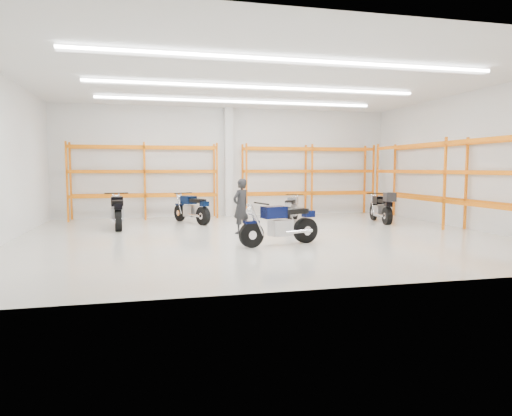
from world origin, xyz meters
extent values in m
plane|color=beige|center=(0.00, 0.00, 0.00)|extent=(14.00, 14.00, 0.00)
cube|color=silver|center=(0.00, 6.00, 2.25)|extent=(14.00, 0.02, 4.50)
cube|color=silver|center=(0.00, -6.00, 2.25)|extent=(14.00, 0.02, 4.50)
cube|color=silver|center=(7.00, 0.00, 2.25)|extent=(0.02, 12.00, 4.50)
cube|color=white|center=(0.00, 0.00, 4.50)|extent=(14.00, 12.00, 0.02)
cube|color=white|center=(0.00, -3.00, 4.40)|extent=(10.00, 0.22, 0.10)
cube|color=white|center=(0.00, 0.50, 4.40)|extent=(10.00, 0.22, 0.10)
cube|color=white|center=(0.00, 3.50, 4.40)|extent=(10.00, 0.22, 0.10)
cylinder|color=black|center=(-0.74, -1.87, 0.33)|extent=(0.66, 0.29, 0.65)
cylinder|color=black|center=(0.83, -1.46, 0.34)|extent=(0.70, 0.36, 0.67)
cylinder|color=silver|center=(-0.74, -1.87, 0.33)|extent=(0.25, 0.20, 0.22)
cylinder|color=silver|center=(0.83, -1.46, 0.34)|extent=(0.29, 0.27, 0.24)
cube|color=#09103C|center=(-0.74, -1.87, 0.65)|extent=(0.42, 0.26, 0.07)
cube|color=#B7B7BC|center=(0.08, -1.66, 0.46)|extent=(0.65, 0.52, 0.41)
cube|color=#A5A5AA|center=(0.48, -1.55, 0.35)|extent=(0.77, 0.32, 0.09)
cube|color=#09103C|center=(-0.11, -1.70, 0.87)|extent=(0.68, 0.51, 0.30)
cube|color=black|center=(0.48, -1.55, 0.87)|extent=(0.78, 0.50, 0.13)
cube|color=#09103C|center=(0.92, -1.44, 0.78)|extent=(0.33, 0.30, 0.17)
cylinder|color=black|center=(-0.47, -1.80, 1.11)|extent=(0.23, 0.75, 0.04)
sphere|color=silver|center=(-0.79, -1.88, 0.94)|extent=(0.21, 0.21, 0.21)
cylinder|color=silver|center=(0.56, -1.71, 0.35)|extent=(0.81, 0.30, 0.10)
cylinder|color=black|center=(-4.37, 3.67, 0.34)|extent=(0.20, 0.68, 0.67)
cylinder|color=black|center=(-4.21, 2.00, 0.35)|extent=(0.27, 0.71, 0.69)
cylinder|color=silver|center=(-4.37, 3.67, 0.34)|extent=(0.18, 0.24, 0.22)
cylinder|color=silver|center=(-4.21, 2.00, 0.35)|extent=(0.25, 0.27, 0.25)
cube|color=black|center=(-4.37, 3.67, 0.67)|extent=(0.21, 0.42, 0.07)
cube|color=#B7B7BC|center=(-4.29, 2.80, 0.47)|extent=(0.46, 0.62, 0.43)
cube|color=#A5A5AA|center=(-4.25, 2.38, 0.36)|extent=(0.21, 0.79, 0.09)
cube|color=black|center=(-4.31, 3.00, 0.90)|extent=(0.44, 0.66, 0.31)
cube|color=black|center=(-4.25, 2.38, 0.90)|extent=(0.41, 0.77, 0.13)
cube|color=black|center=(-4.20, 1.91, 0.81)|extent=(0.27, 0.31, 0.18)
cylinder|color=black|center=(-4.34, 3.38, 1.14)|extent=(0.78, 0.12, 0.04)
sphere|color=silver|center=(-4.38, 3.72, 0.96)|extent=(0.21, 0.21, 0.21)
cylinder|color=silver|center=(-4.42, 2.32, 0.36)|extent=(0.18, 0.85, 0.10)
cylinder|color=black|center=(-2.13, 4.39, 0.32)|extent=(0.40, 0.62, 0.63)
cylinder|color=black|center=(-1.41, 2.98, 0.33)|extent=(0.47, 0.67, 0.65)
cylinder|color=silver|center=(-2.13, 4.39, 0.32)|extent=(0.23, 0.26, 0.21)
cylinder|color=silver|center=(-1.41, 2.98, 0.33)|extent=(0.29, 0.30, 0.23)
cube|color=#051436|center=(-2.13, 4.39, 0.63)|extent=(0.31, 0.41, 0.06)
cube|color=#B7B7BC|center=(-1.76, 3.66, 0.44)|extent=(0.59, 0.66, 0.40)
cube|color=#A5A5AA|center=(-1.57, 3.30, 0.34)|extent=(0.45, 0.72, 0.08)
cube|color=#051436|center=(-1.84, 3.82, 0.84)|extent=(0.59, 0.69, 0.30)
cube|color=black|center=(-1.57, 3.30, 0.84)|extent=(0.60, 0.76, 0.13)
cube|color=#051436|center=(-1.37, 2.91, 0.76)|extent=(0.33, 0.35, 0.17)
cylinder|color=black|center=(-2.01, 4.14, 1.08)|extent=(0.67, 0.37, 0.04)
sphere|color=silver|center=(-2.15, 4.43, 0.91)|extent=(0.20, 0.20, 0.20)
cylinder|color=silver|center=(-1.70, 3.18, 0.34)|extent=(0.45, 0.75, 0.10)
cylinder|color=black|center=(2.33, 4.01, 0.29)|extent=(0.37, 0.56, 0.58)
cylinder|color=black|center=(1.66, 2.73, 0.30)|extent=(0.43, 0.61, 0.60)
cylinder|color=silver|center=(2.33, 4.01, 0.29)|extent=(0.21, 0.23, 0.19)
cylinder|color=silver|center=(1.66, 2.73, 0.30)|extent=(0.27, 0.28, 0.21)
cube|color=#99999E|center=(2.33, 4.01, 0.58)|extent=(0.29, 0.37, 0.06)
cube|color=#B7B7BC|center=(1.98, 3.34, 0.40)|extent=(0.54, 0.60, 0.36)
cube|color=#A5A5AA|center=(1.81, 3.02, 0.31)|extent=(0.42, 0.65, 0.08)
cube|color=#99999E|center=(2.06, 3.50, 0.77)|extent=(0.54, 0.63, 0.27)
cube|color=black|center=(1.81, 3.02, 0.77)|extent=(0.55, 0.69, 0.12)
cube|color=#99999E|center=(1.62, 2.67, 0.69)|extent=(0.30, 0.32, 0.15)
cylinder|color=black|center=(2.22, 3.79, 0.98)|extent=(0.61, 0.35, 0.03)
sphere|color=silver|center=(2.35, 4.04, 0.83)|extent=(0.18, 0.18, 0.18)
cylinder|color=silver|center=(1.66, 3.06, 0.31)|extent=(0.41, 0.68, 0.09)
cylinder|color=black|center=(5.21, 3.09, 0.31)|extent=(0.23, 0.63, 0.61)
cylinder|color=black|center=(4.95, 1.58, 0.32)|extent=(0.29, 0.66, 0.63)
cylinder|color=silver|center=(5.21, 3.09, 0.31)|extent=(0.18, 0.23, 0.20)
cylinder|color=silver|center=(4.95, 1.58, 0.32)|extent=(0.24, 0.26, 0.23)
cube|color=black|center=(5.21, 3.09, 0.61)|extent=(0.21, 0.39, 0.06)
cube|color=#B7B7BC|center=(5.07, 2.30, 0.43)|extent=(0.45, 0.59, 0.39)
cube|color=#A5A5AA|center=(5.01, 1.92, 0.33)|extent=(0.24, 0.73, 0.08)
cube|color=black|center=(5.10, 2.49, 0.82)|extent=(0.44, 0.62, 0.29)
cube|color=black|center=(5.01, 1.92, 0.82)|extent=(0.42, 0.72, 0.12)
cube|color=black|center=(4.93, 1.50, 0.74)|extent=(0.27, 0.30, 0.16)
cylinder|color=black|center=(5.16, 2.83, 1.04)|extent=(0.71, 0.16, 0.04)
sphere|color=silver|center=(5.21, 3.13, 0.88)|extent=(0.19, 0.19, 0.19)
cylinder|color=silver|center=(4.84, 1.91, 0.33)|extent=(0.22, 0.77, 0.09)
cube|color=black|center=(4.91, 1.38, 1.00)|extent=(0.41, 0.44, 0.31)
imported|color=black|center=(-0.51, 0.65, 0.84)|extent=(0.73, 0.68, 1.68)
cube|color=white|center=(0.00, 5.82, 2.25)|extent=(0.32, 0.32, 4.50)
cube|color=orange|center=(-6.20, 5.88, 1.50)|extent=(0.07, 0.07, 3.00)
cube|color=orange|center=(-6.20, 5.08, 1.50)|extent=(0.07, 0.07, 3.00)
cube|color=orange|center=(-3.40, 5.88, 1.50)|extent=(0.07, 0.07, 3.00)
cube|color=orange|center=(-3.40, 5.08, 1.50)|extent=(0.07, 0.07, 3.00)
cube|color=orange|center=(-0.60, 5.88, 1.50)|extent=(0.07, 0.07, 3.00)
cube|color=orange|center=(-0.60, 5.08, 1.50)|extent=(0.07, 0.07, 3.00)
cube|color=orange|center=(-3.40, 5.88, 0.94)|extent=(5.60, 0.07, 0.12)
cube|color=orange|center=(-3.40, 5.08, 0.94)|extent=(5.60, 0.07, 0.12)
cube|color=orange|center=(-3.40, 5.88, 1.88)|extent=(5.60, 0.07, 0.12)
cube|color=orange|center=(-3.40, 5.08, 1.88)|extent=(5.60, 0.07, 0.12)
cube|color=orange|center=(-3.40, 5.88, 2.81)|extent=(5.60, 0.07, 0.12)
cube|color=orange|center=(-3.40, 5.08, 2.81)|extent=(5.60, 0.07, 0.12)
cube|color=orange|center=(0.60, 5.88, 1.50)|extent=(0.07, 0.07, 3.00)
cube|color=orange|center=(0.60, 5.08, 1.50)|extent=(0.07, 0.07, 3.00)
cube|color=orange|center=(3.40, 5.88, 1.50)|extent=(0.07, 0.07, 3.00)
cube|color=orange|center=(3.40, 5.08, 1.50)|extent=(0.07, 0.07, 3.00)
cube|color=orange|center=(6.20, 5.88, 1.50)|extent=(0.07, 0.07, 3.00)
cube|color=orange|center=(6.20, 5.08, 1.50)|extent=(0.07, 0.07, 3.00)
cube|color=orange|center=(3.40, 5.88, 0.94)|extent=(5.60, 0.07, 0.12)
cube|color=orange|center=(3.40, 5.08, 0.94)|extent=(5.60, 0.07, 0.12)
cube|color=orange|center=(3.40, 5.88, 1.88)|extent=(5.60, 0.07, 0.12)
cube|color=orange|center=(3.40, 5.08, 1.88)|extent=(5.60, 0.07, 0.12)
cube|color=orange|center=(3.40, 5.88, 2.81)|extent=(5.60, 0.07, 0.12)
cube|color=orange|center=(3.40, 5.08, 2.81)|extent=(5.60, 0.07, 0.12)
cube|color=orange|center=(6.88, 0.00, 1.50)|extent=(0.07, 0.07, 3.00)
cube|color=orange|center=(6.08, 0.00, 1.50)|extent=(0.07, 0.07, 3.00)
cube|color=orange|center=(6.88, 4.50, 1.50)|extent=(0.07, 0.07, 3.00)
cube|color=orange|center=(6.08, 4.50, 1.50)|extent=(0.07, 0.07, 3.00)
cube|color=orange|center=(6.88, 0.00, 0.94)|extent=(0.07, 9.00, 0.12)
cube|color=orange|center=(6.08, 0.00, 0.94)|extent=(0.07, 9.00, 0.12)
cube|color=orange|center=(6.88, 0.00, 1.88)|extent=(0.07, 9.00, 0.12)
cube|color=orange|center=(6.08, 0.00, 1.88)|extent=(0.07, 9.00, 0.12)
cube|color=orange|center=(6.88, 0.00, 2.81)|extent=(0.07, 9.00, 0.12)
cube|color=orange|center=(6.08, 0.00, 2.81)|extent=(0.07, 9.00, 0.12)
camera|label=1|loc=(-3.22, -12.97, 2.00)|focal=32.00mm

